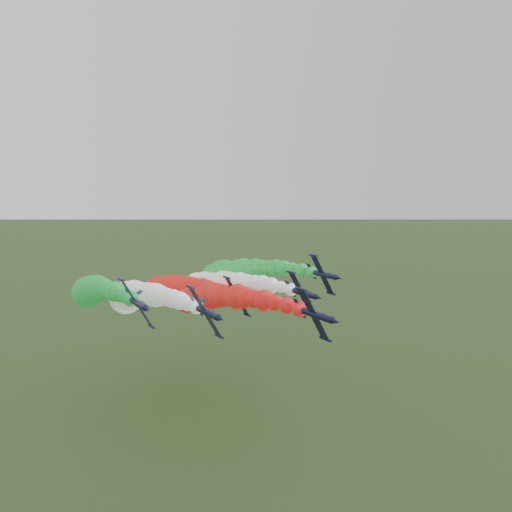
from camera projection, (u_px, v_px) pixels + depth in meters
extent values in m
plane|color=#3D5425|center=(270.00, 512.00, 82.64)|extent=(3000.00, 3000.00, 0.00)
cylinder|color=black|center=(313.00, 314.00, 72.13)|extent=(1.43, 8.56, 1.43)
cone|color=black|center=(336.00, 322.00, 67.81)|extent=(1.30, 1.71, 1.30)
cone|color=black|center=(295.00, 308.00, 76.11)|extent=(1.30, 0.86, 1.30)
ellipsoid|color=black|center=(323.00, 315.00, 70.64)|extent=(0.88, 1.79, 0.96)
cube|color=black|center=(313.00, 315.00, 71.91)|extent=(4.64, 1.81, 7.98)
cylinder|color=black|center=(301.00, 289.00, 70.27)|extent=(0.57, 2.47, 0.57)
cylinder|color=black|center=(325.00, 339.00, 73.55)|extent=(0.57, 2.47, 0.57)
cube|color=black|center=(304.00, 305.00, 75.63)|extent=(1.96, 1.43, 1.20)
cube|color=black|center=(300.00, 308.00, 75.27)|extent=(1.88, 1.05, 3.18)
sphere|color=red|center=(300.00, 309.00, 74.97)|extent=(2.37, 2.37, 2.37)
sphere|color=red|center=(287.00, 306.00, 77.96)|extent=(2.61, 2.61, 2.61)
sphere|color=red|center=(275.00, 303.00, 80.98)|extent=(2.68, 2.68, 2.68)
sphere|color=red|center=(265.00, 301.00, 84.03)|extent=(3.66, 3.66, 3.66)
sphere|color=red|center=(255.00, 299.00, 87.11)|extent=(3.24, 3.24, 3.24)
sphere|color=red|center=(246.00, 298.00, 90.21)|extent=(3.90, 3.90, 3.90)
sphere|color=red|center=(238.00, 297.00, 93.34)|extent=(4.85, 4.85, 4.85)
sphere|color=red|center=(231.00, 296.00, 96.49)|extent=(4.11, 4.11, 4.11)
sphere|color=red|center=(224.00, 296.00, 99.67)|extent=(4.68, 4.68, 4.68)
sphere|color=red|center=(218.00, 296.00, 102.87)|extent=(5.17, 5.17, 5.17)
sphere|color=red|center=(212.00, 296.00, 106.09)|extent=(5.87, 5.87, 5.87)
sphere|color=red|center=(207.00, 296.00, 109.34)|extent=(5.74, 5.74, 5.74)
sphere|color=red|center=(202.00, 296.00, 112.61)|extent=(5.63, 5.63, 5.63)
sphere|color=red|center=(198.00, 297.00, 115.90)|extent=(6.89, 6.89, 6.89)
sphere|color=red|center=(194.00, 297.00, 119.22)|extent=(7.13, 7.13, 7.13)
sphere|color=red|center=(190.00, 298.00, 122.56)|extent=(7.33, 7.33, 7.33)
sphere|color=red|center=(187.00, 299.00, 125.92)|extent=(7.05, 7.05, 7.05)
cylinder|color=black|center=(205.00, 311.00, 73.62)|extent=(1.43, 8.56, 1.43)
cone|color=black|center=(221.00, 319.00, 69.31)|extent=(1.30, 1.71, 1.30)
cone|color=black|center=(193.00, 305.00, 77.61)|extent=(1.30, 0.86, 1.30)
ellipsoid|color=black|center=(213.00, 313.00, 72.14)|extent=(0.88, 1.79, 0.96)
cube|color=black|center=(205.00, 312.00, 73.40)|extent=(4.64, 1.81, 7.98)
cylinder|color=black|center=(190.00, 287.00, 71.77)|extent=(0.57, 2.47, 0.57)
cylinder|color=black|center=(219.00, 336.00, 75.04)|extent=(0.57, 2.47, 0.57)
cube|color=black|center=(201.00, 302.00, 77.12)|extent=(1.96, 1.43, 1.20)
cube|color=black|center=(196.00, 306.00, 76.77)|extent=(1.88, 1.05, 3.18)
sphere|color=white|center=(196.00, 307.00, 76.47)|extent=(2.24, 2.24, 2.24)
sphere|color=white|center=(188.00, 303.00, 79.46)|extent=(2.46, 2.46, 2.46)
sphere|color=white|center=(180.00, 301.00, 82.48)|extent=(3.08, 3.08, 3.08)
sphere|color=white|center=(173.00, 299.00, 85.53)|extent=(3.23, 3.23, 3.23)
sphere|color=white|center=(166.00, 297.00, 88.60)|extent=(3.30, 3.30, 3.30)
sphere|color=white|center=(161.00, 296.00, 91.71)|extent=(3.87, 3.87, 3.87)
sphere|color=white|center=(155.00, 295.00, 94.83)|extent=(4.59, 4.59, 4.59)
sphere|color=white|center=(151.00, 294.00, 97.99)|extent=(4.66, 4.66, 4.66)
sphere|color=white|center=(147.00, 294.00, 101.16)|extent=(4.87, 4.87, 4.87)
sphere|color=white|center=(143.00, 294.00, 104.36)|extent=(4.80, 4.80, 4.80)
sphere|color=white|center=(140.00, 294.00, 107.59)|extent=(5.36, 5.36, 5.36)
sphere|color=white|center=(137.00, 294.00, 110.83)|extent=(5.93, 5.93, 5.93)
sphere|color=white|center=(134.00, 295.00, 114.10)|extent=(6.87, 6.87, 6.87)
sphere|color=white|center=(131.00, 295.00, 117.40)|extent=(6.90, 6.90, 6.90)
sphere|color=white|center=(129.00, 296.00, 120.72)|extent=(7.10, 7.10, 7.10)
sphere|color=white|center=(128.00, 297.00, 124.06)|extent=(6.41, 6.41, 6.41)
sphere|color=white|center=(126.00, 298.00, 127.42)|extent=(8.43, 8.43, 8.43)
cylinder|color=black|center=(301.00, 293.00, 89.32)|extent=(1.43, 8.56, 1.43)
cone|color=black|center=(319.00, 298.00, 85.01)|extent=(1.30, 1.71, 1.30)
cone|color=black|center=(287.00, 288.00, 93.31)|extent=(1.30, 0.86, 1.30)
ellipsoid|color=black|center=(309.00, 293.00, 87.84)|extent=(0.88, 1.79, 0.96)
cube|color=black|center=(301.00, 293.00, 89.11)|extent=(4.64, 1.81, 7.98)
cylinder|color=black|center=(291.00, 272.00, 87.47)|extent=(0.57, 2.47, 0.57)
cylinder|color=black|center=(311.00, 313.00, 90.75)|extent=(0.57, 2.47, 0.57)
cube|color=black|center=(294.00, 286.00, 92.83)|extent=(1.96, 1.43, 1.20)
cube|color=black|center=(291.00, 289.00, 92.47)|extent=(1.88, 1.05, 3.18)
sphere|color=white|center=(291.00, 289.00, 92.17)|extent=(2.42, 2.42, 2.42)
sphere|color=white|center=(281.00, 287.00, 95.16)|extent=(2.29, 2.29, 2.29)
sphere|color=white|center=(271.00, 285.00, 98.18)|extent=(3.18, 3.18, 3.18)
sphere|color=white|center=(263.00, 284.00, 101.23)|extent=(3.58, 3.58, 3.58)
sphere|color=white|center=(254.00, 283.00, 104.31)|extent=(3.45, 3.45, 3.45)
sphere|color=white|center=(247.00, 282.00, 107.41)|extent=(3.63, 3.63, 3.63)
sphere|color=white|center=(240.00, 282.00, 110.54)|extent=(4.48, 4.48, 4.48)
sphere|color=white|center=(234.00, 282.00, 113.69)|extent=(4.37, 4.37, 4.37)
sphere|color=white|center=(228.00, 282.00, 116.86)|extent=(5.05, 5.05, 5.05)
sphere|color=white|center=(222.00, 282.00, 120.06)|extent=(5.59, 5.59, 5.59)
sphere|color=white|center=(217.00, 283.00, 123.29)|extent=(5.13, 5.13, 5.13)
sphere|color=white|center=(213.00, 283.00, 126.54)|extent=(5.36, 5.36, 5.36)
sphere|color=white|center=(209.00, 284.00, 129.81)|extent=(5.93, 5.93, 5.93)
sphere|color=white|center=(205.00, 285.00, 133.10)|extent=(7.03, 7.03, 7.03)
sphere|color=white|center=(201.00, 285.00, 136.42)|extent=(6.74, 6.74, 6.74)
sphere|color=white|center=(198.00, 286.00, 139.76)|extent=(7.83, 7.83, 7.83)
sphere|color=white|center=(195.00, 287.00, 143.12)|extent=(7.32, 7.32, 7.32)
cylinder|color=black|center=(137.00, 303.00, 77.67)|extent=(1.43, 8.56, 1.43)
cone|color=black|center=(147.00, 309.00, 73.36)|extent=(1.30, 1.71, 1.30)
cone|color=black|center=(128.00, 297.00, 81.65)|extent=(1.30, 0.86, 1.30)
ellipsoid|color=black|center=(143.00, 304.00, 76.18)|extent=(0.88, 1.79, 0.96)
cube|color=black|center=(137.00, 303.00, 77.45)|extent=(4.64, 1.81, 7.98)
cylinder|color=black|center=(121.00, 280.00, 75.81)|extent=(0.57, 2.47, 0.57)
cylinder|color=black|center=(151.00, 326.00, 79.09)|extent=(0.57, 2.47, 0.57)
cube|color=black|center=(136.00, 295.00, 81.17)|extent=(1.96, 1.43, 1.20)
cube|color=black|center=(131.00, 298.00, 80.81)|extent=(1.88, 1.05, 3.18)
sphere|color=green|center=(131.00, 299.00, 80.52)|extent=(2.56, 2.56, 2.56)
sphere|color=green|center=(125.00, 296.00, 83.50)|extent=(2.62, 2.62, 2.62)
sphere|color=green|center=(120.00, 293.00, 86.53)|extent=(3.09, 3.09, 3.09)
sphere|color=green|center=(115.00, 292.00, 89.57)|extent=(3.69, 3.69, 3.69)
sphere|color=green|center=(111.00, 290.00, 92.65)|extent=(3.41, 3.41, 3.41)
sphere|color=green|center=(107.00, 289.00, 95.75)|extent=(3.44, 3.44, 3.44)
sphere|color=green|center=(104.00, 289.00, 98.88)|extent=(4.30, 4.30, 4.30)
sphere|color=green|center=(101.00, 288.00, 102.03)|extent=(4.24, 4.24, 4.24)
sphere|color=green|center=(98.00, 288.00, 105.21)|extent=(5.44, 5.44, 5.44)
sphere|color=green|center=(96.00, 288.00, 108.41)|extent=(5.95, 5.95, 5.95)
sphere|color=green|center=(94.00, 289.00, 111.63)|extent=(5.67, 5.67, 5.67)
sphere|color=green|center=(93.00, 289.00, 114.88)|extent=(6.49, 6.49, 6.49)
sphere|color=green|center=(91.00, 290.00, 118.15)|extent=(6.90, 6.90, 6.90)
sphere|color=green|center=(90.00, 290.00, 121.45)|extent=(6.86, 6.86, 6.86)
sphere|color=green|center=(89.00, 291.00, 124.76)|extent=(6.98, 6.98, 6.98)
sphere|color=green|center=(89.00, 292.00, 128.10)|extent=(8.26, 8.26, 8.26)
sphere|color=green|center=(88.00, 293.00, 131.47)|extent=(8.01, 8.01, 8.01)
cylinder|color=black|center=(322.00, 274.00, 97.42)|extent=(1.43, 8.56, 1.43)
cone|color=black|center=(339.00, 278.00, 93.11)|extent=(1.30, 1.71, 1.30)
cone|color=black|center=(308.00, 271.00, 101.41)|extent=(1.30, 0.86, 1.30)
ellipsoid|color=black|center=(330.00, 274.00, 95.94)|extent=(0.88, 1.79, 0.96)
cube|color=black|center=(322.00, 275.00, 97.21)|extent=(4.64, 1.81, 7.98)
cylinder|color=black|center=(313.00, 255.00, 95.57)|extent=(0.57, 2.47, 0.57)
cylinder|color=black|center=(331.00, 293.00, 98.85)|extent=(0.57, 2.47, 0.57)
cube|color=black|center=(315.00, 269.00, 100.92)|extent=(1.96, 1.43, 1.20)
cube|color=black|center=(312.00, 271.00, 100.57)|extent=(1.88, 1.05, 3.18)
sphere|color=green|center=(312.00, 272.00, 100.27)|extent=(2.32, 2.32, 2.32)
sphere|color=green|center=(302.00, 270.00, 103.26)|extent=(2.81, 2.81, 2.81)
sphere|color=green|center=(293.00, 269.00, 106.28)|extent=(2.81, 2.81, 2.81)
sphere|color=green|center=(284.00, 268.00, 109.33)|extent=(3.52, 3.52, 3.52)
sphere|color=green|center=(276.00, 268.00, 112.41)|extent=(3.86, 3.86, 3.86)
sphere|color=green|center=(268.00, 268.00, 115.51)|extent=(3.37, 3.37, 3.37)
sphere|color=green|center=(261.00, 268.00, 118.64)|extent=(3.87, 3.87, 3.87)
sphere|color=green|center=(255.00, 268.00, 121.79)|extent=(4.71, 4.71, 4.71)
sphere|color=green|center=(249.00, 268.00, 124.96)|extent=(4.67, 4.67, 4.67)
sphere|color=green|center=(243.00, 269.00, 128.16)|extent=(5.51, 5.51, 5.51)
sphere|color=green|center=(238.00, 270.00, 131.39)|extent=(5.49, 5.49, 5.49)
sphere|color=green|center=(233.00, 271.00, 134.64)|extent=(5.21, 5.21, 5.21)
sphere|color=green|center=(229.00, 271.00, 137.91)|extent=(5.61, 5.61, 5.61)
sphere|color=green|center=(225.00, 272.00, 141.20)|extent=(7.20, 7.20, 7.20)
sphere|color=green|center=(221.00, 273.00, 144.52)|extent=(7.66, 7.66, 7.66)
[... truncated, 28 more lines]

